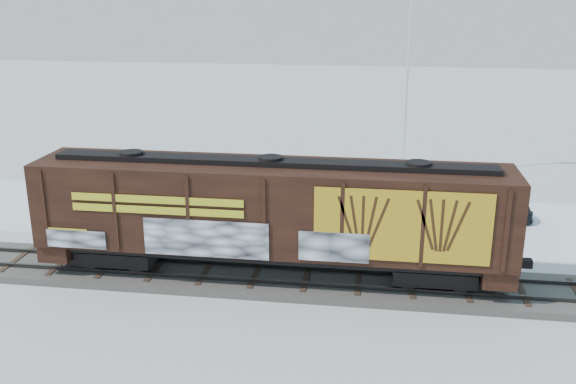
% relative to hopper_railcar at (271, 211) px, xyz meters
% --- Properties ---
extents(ground, '(500.00, 500.00, 0.00)m').
position_rel_hopper_railcar_xyz_m(ground, '(1.36, 0.01, -2.94)').
color(ground, white).
rests_on(ground, ground).
extents(rail_track, '(50.00, 3.40, 0.43)m').
position_rel_hopper_railcar_xyz_m(rail_track, '(1.36, 0.01, -2.79)').
color(rail_track, '#59544C').
rests_on(rail_track, ground).
extents(parking_strip, '(40.00, 8.00, 0.03)m').
position_rel_hopper_railcar_xyz_m(parking_strip, '(1.36, 7.51, -2.92)').
color(parking_strip, white).
rests_on(parking_strip, ground).
extents(hopper_railcar, '(17.83, 3.06, 4.50)m').
position_rel_hopper_railcar_xyz_m(hopper_railcar, '(0.00, 0.00, 0.00)').
color(hopper_railcar, black).
rests_on(hopper_railcar, rail_track).
extents(flagpole, '(2.30, 0.90, 12.36)m').
position_rel_hopper_railcar_xyz_m(flagpole, '(5.50, 15.75, 1.69)').
color(flagpole, silver).
rests_on(flagpole, ground).
extents(car_silver, '(5.03, 3.37, 1.59)m').
position_rel_hopper_railcar_xyz_m(car_silver, '(-7.12, 7.53, -2.11)').
color(car_silver, '#9EA0A5').
rests_on(car_silver, parking_strip).
extents(car_white, '(4.30, 1.78, 1.38)m').
position_rel_hopper_railcar_xyz_m(car_white, '(3.04, 7.57, -2.21)').
color(car_white, silver).
rests_on(car_white, parking_strip).
extents(car_dark, '(5.70, 3.38, 1.55)m').
position_rel_hopper_railcar_xyz_m(car_dark, '(8.85, 8.17, -2.13)').
color(car_dark, black).
rests_on(car_dark, parking_strip).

